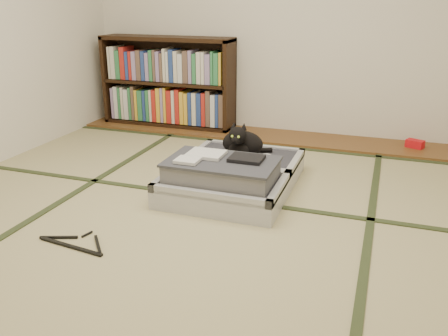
% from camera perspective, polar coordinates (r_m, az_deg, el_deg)
% --- Properties ---
extents(floor, '(4.50, 4.50, 0.00)m').
position_cam_1_polar(floor, '(2.93, -3.20, -6.72)').
color(floor, tan).
rests_on(floor, ground).
extents(wood_strip, '(4.00, 0.50, 0.02)m').
position_cam_1_polar(wood_strip, '(4.71, 6.05, 3.81)').
color(wood_strip, brown).
rests_on(wood_strip, ground).
extents(red_item, '(0.17, 0.14, 0.07)m').
position_cam_1_polar(red_item, '(4.63, 21.99, 2.72)').
color(red_item, red).
rests_on(red_item, wood_strip).
extents(tatami_borders, '(4.00, 4.50, 0.01)m').
position_cam_1_polar(tatami_borders, '(3.34, 0.00, -3.07)').
color(tatami_borders, '#2D381E').
rests_on(tatami_borders, ground).
extents(bookcase, '(1.40, 0.32, 0.92)m').
position_cam_1_polar(bookcase, '(5.06, -6.74, 10.04)').
color(bookcase, black).
rests_on(bookcase, wood_strip).
extents(suitcase, '(0.82, 1.09, 0.32)m').
position_cam_1_polar(suitcase, '(3.37, 0.98, -0.87)').
color(suitcase, '#BABBC0').
rests_on(suitcase, floor).
extents(cat, '(0.36, 0.37, 0.29)m').
position_cam_1_polar(cat, '(3.59, 2.15, 3.00)').
color(cat, black).
rests_on(cat, suitcase).
extents(cable_coil, '(0.11, 0.11, 0.03)m').
position_cam_1_polar(cable_coil, '(3.60, 5.03, 1.35)').
color(cable_coil, white).
rests_on(cable_coil, suitcase).
extents(hanger, '(0.45, 0.23, 0.01)m').
position_cam_1_polar(hanger, '(2.82, -17.52, -8.66)').
color(hanger, black).
rests_on(hanger, floor).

